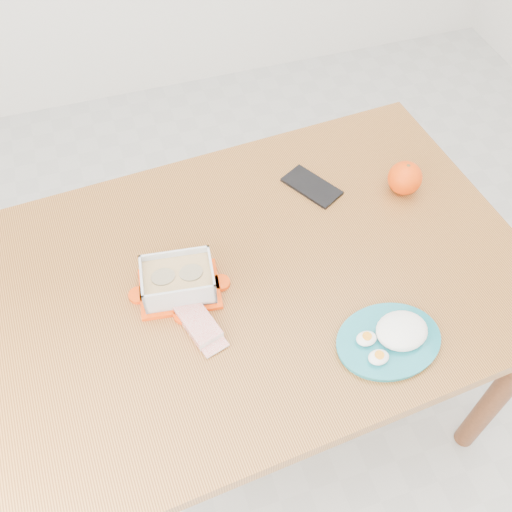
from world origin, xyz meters
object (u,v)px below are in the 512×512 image
object	(u,v)px
food_container	(178,281)
smartphone	(312,186)
rice_plate	(393,336)
orange_fruit	(405,178)
dining_table	(256,294)

from	to	relation	value
food_container	smartphone	distance (m)	0.46
rice_plate	smartphone	distance (m)	0.48
food_container	orange_fruit	bearing A→B (deg)	19.21
orange_fruit	smartphone	distance (m)	0.24
dining_table	orange_fruit	world-z (taller)	orange_fruit
orange_fruit	rice_plate	size ratio (longest dim) A/B	0.38
dining_table	orange_fruit	bearing A→B (deg)	12.74
food_container	smartphone	size ratio (longest dim) A/B	1.29
orange_fruit	rice_plate	xyz separation A→B (m)	(-0.23, -0.40, -0.02)
rice_plate	smartphone	bearing A→B (deg)	88.04
dining_table	rice_plate	bearing A→B (deg)	-54.46
smartphone	rice_plate	bearing A→B (deg)	-119.56
orange_fruit	smartphone	xyz separation A→B (m)	(-0.22, 0.08, -0.04)
orange_fruit	dining_table	bearing A→B (deg)	-163.14
rice_plate	food_container	bearing A→B (deg)	144.79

